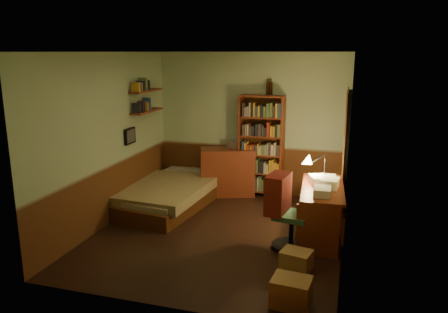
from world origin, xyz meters
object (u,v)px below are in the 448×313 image
(desk_lamp, at_px, (325,164))
(office_chair, at_px, (292,212))
(cardboard_box_b, at_px, (296,260))
(bookshelf, at_px, (261,147))
(desk, at_px, (321,212))
(cardboard_box_a, at_px, (291,292))
(mini_stereo, at_px, (235,144))
(dresser, at_px, (227,172))
(bed, at_px, (170,185))

(desk_lamp, relative_size, office_chair, 0.50)
(cardboard_box_b, bearing_deg, bookshelf, 110.56)
(office_chair, distance_m, cardboard_box_b, 0.72)
(desk_lamp, bearing_deg, desk, -81.54)
(cardboard_box_a, bearing_deg, cardboard_box_b, 93.36)
(cardboard_box_b, bearing_deg, mini_stereo, 119.02)
(mini_stereo, xyz_separation_m, office_chair, (1.35, -2.12, -0.42))
(dresser, height_order, desk, dresser)
(dresser, relative_size, cardboard_box_a, 2.44)
(dresser, bearing_deg, bookshelf, -11.66)
(dresser, bearing_deg, desk, -58.70)
(mini_stereo, relative_size, bookshelf, 0.13)
(office_chair, bearing_deg, cardboard_box_a, -72.74)
(bed, bearing_deg, cardboard_box_b, -28.94)
(mini_stereo, bearing_deg, cardboard_box_a, -45.40)
(bed, height_order, cardboard_box_b, bed)
(dresser, xyz_separation_m, office_chair, (1.46, -1.99, 0.08))
(office_chair, bearing_deg, mini_stereo, 131.78)
(bookshelf, bearing_deg, bed, -143.85)
(desk_lamp, xyz_separation_m, cardboard_box_a, (-0.16, -2.18, -0.85))
(cardboard_box_a, bearing_deg, desk, 85.01)
(bed, xyz_separation_m, desk_lamp, (2.62, -0.38, 0.66))
(dresser, height_order, office_chair, office_chair)
(bed, relative_size, bookshelf, 1.24)
(bookshelf, relative_size, desk_lamp, 3.63)
(mini_stereo, height_order, cardboard_box_a, mini_stereo)
(desk_lamp, height_order, cardboard_box_b, desk_lamp)
(office_chair, bearing_deg, cardboard_box_b, -66.69)
(bed, xyz_separation_m, cardboard_box_b, (2.42, -1.78, -0.22))
(cardboard_box_a, bearing_deg, dresser, 116.25)
(mini_stereo, height_order, bookshelf, bookshelf)
(dresser, distance_m, office_chair, 2.47)
(cardboard_box_a, distance_m, cardboard_box_b, 0.78)
(bed, xyz_separation_m, cardboard_box_a, (2.47, -2.56, -0.19))
(dresser, xyz_separation_m, cardboard_box_a, (1.66, -3.36, -0.29))
(mini_stereo, height_order, cardboard_box_b, mini_stereo)
(desk, height_order, cardboard_box_a, desk)
(office_chair, relative_size, cardboard_box_a, 2.56)
(bed, xyz_separation_m, bookshelf, (1.42, 0.88, 0.59))
(bookshelf, relative_size, desk, 1.33)
(desk_lamp, xyz_separation_m, cardboard_box_b, (-0.20, -1.40, -0.88))
(desk_lamp, height_order, office_chair, desk_lamp)
(bed, bearing_deg, dresser, 51.88)
(bed, distance_m, desk_lamp, 2.73)
(dresser, bearing_deg, cardboard_box_b, -77.61)
(dresser, distance_m, mini_stereo, 0.53)
(bed, height_order, dresser, dresser)
(desk, xyz_separation_m, cardboard_box_a, (-0.16, -1.88, -0.22))
(mini_stereo, bearing_deg, office_chair, -36.77)
(bookshelf, height_order, office_chair, bookshelf)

